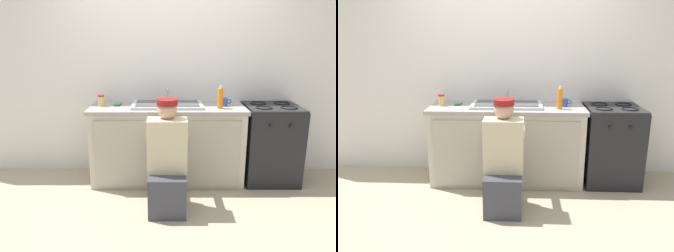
% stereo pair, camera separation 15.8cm
% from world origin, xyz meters
% --- Properties ---
extents(ground_plane, '(12.00, 12.00, 0.00)m').
position_xyz_m(ground_plane, '(0.00, 0.00, 0.00)').
color(ground_plane, tan).
extents(back_wall, '(6.00, 0.10, 2.50)m').
position_xyz_m(back_wall, '(0.00, 0.65, 1.25)').
color(back_wall, silver).
rests_on(back_wall, ground_plane).
extents(counter_cabinet, '(1.72, 0.62, 0.85)m').
position_xyz_m(counter_cabinet, '(0.00, 0.29, 0.43)').
color(counter_cabinet, beige).
rests_on(counter_cabinet, ground_plane).
extents(countertop, '(1.76, 0.62, 0.04)m').
position_xyz_m(countertop, '(0.00, 0.30, 0.88)').
color(countertop, '#9E9993').
rests_on(countertop, counter_cabinet).
extents(sink_double_basin, '(0.80, 0.44, 0.19)m').
position_xyz_m(sink_double_basin, '(0.00, 0.30, 0.92)').
color(sink_double_basin, silver).
rests_on(sink_double_basin, countertop).
extents(stove_range, '(0.61, 0.62, 0.92)m').
position_xyz_m(stove_range, '(1.21, 0.30, 0.45)').
color(stove_range, black).
rests_on(stove_range, ground_plane).
extents(plumber_person, '(0.42, 0.61, 1.10)m').
position_xyz_m(plumber_person, '(0.00, -0.41, 0.46)').
color(plumber_person, '#3F3F47').
rests_on(plumber_person, ground_plane).
extents(cell_phone, '(0.07, 0.14, 0.01)m').
position_xyz_m(cell_phone, '(-0.57, 0.36, 0.90)').
color(cell_phone, black).
rests_on(cell_phone, countertop).
extents(soap_bottle_orange, '(0.06, 0.06, 0.25)m').
position_xyz_m(soap_bottle_orange, '(0.58, 0.19, 1.01)').
color(soap_bottle_orange, orange).
rests_on(soap_bottle_orange, countertop).
extents(condiment_jar, '(0.07, 0.07, 0.13)m').
position_xyz_m(condiment_jar, '(-0.75, 0.30, 0.96)').
color(condiment_jar, '#DBB760').
rests_on(condiment_jar, countertop).
extents(coffee_mug, '(0.13, 0.08, 0.09)m').
position_xyz_m(coffee_mug, '(0.65, 0.32, 0.95)').
color(coffee_mug, '#335699').
rests_on(coffee_mug, countertop).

